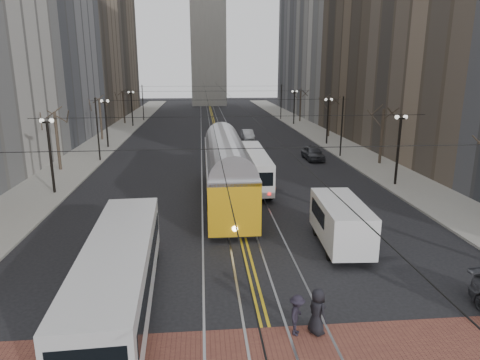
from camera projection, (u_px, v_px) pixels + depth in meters
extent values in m
plane|color=black|center=(262.00, 313.00, 17.03)|extent=(260.00, 260.00, 0.00)
cube|color=gray|center=(109.00, 139.00, 59.07)|extent=(5.00, 140.00, 0.15)
cube|color=gray|center=(321.00, 136.00, 61.68)|extent=(5.00, 140.00, 0.15)
cube|color=gray|center=(218.00, 138.00, 60.39)|extent=(4.80, 130.00, 0.02)
cube|color=gold|center=(218.00, 138.00, 60.39)|extent=(0.42, 130.00, 0.01)
cube|color=slate|center=(17.00, 8.00, 54.85)|extent=(16.00, 20.00, 34.00)
cube|color=brown|center=(91.00, 18.00, 92.64)|extent=(16.00, 20.00, 40.00)
cube|color=brown|center=(399.00, 12.00, 59.28)|extent=(16.00, 20.00, 34.00)
cube|color=slate|center=(322.00, 21.00, 97.07)|extent=(16.00, 20.00, 40.00)
cylinder|color=black|center=(51.00, 159.00, 32.48)|extent=(0.20, 0.20, 5.60)
cylinder|color=black|center=(107.00, 125.00, 51.75)|extent=(0.20, 0.20, 5.60)
cylinder|color=black|center=(132.00, 110.00, 71.03)|extent=(0.20, 0.20, 5.60)
cylinder|color=black|center=(398.00, 153.00, 34.86)|extent=(0.20, 0.20, 5.60)
cylinder|color=black|center=(328.00, 123.00, 54.13)|extent=(0.20, 0.20, 5.60)
cylinder|color=black|center=(294.00, 109.00, 73.40)|extent=(0.20, 0.20, 5.60)
cylinder|color=#382D23|center=(58.00, 142.00, 40.01)|extent=(0.28, 0.28, 5.60)
cylinder|color=#382D23|center=(101.00, 120.00, 57.36)|extent=(0.28, 0.28, 5.60)
cylinder|color=#382D23|center=(124.00, 108.00, 74.71)|extent=(0.28, 0.28, 5.60)
cylinder|color=#382D23|center=(381.00, 137.00, 42.74)|extent=(0.28, 0.28, 5.60)
cylinder|color=#382D23|center=(329.00, 117.00, 60.09)|extent=(0.28, 0.28, 5.60)
cylinder|color=#382D23|center=(300.00, 106.00, 77.43)|extent=(0.28, 0.28, 5.60)
cylinder|color=black|center=(206.00, 94.00, 58.75)|extent=(0.03, 120.00, 0.03)
cylinder|color=black|center=(228.00, 94.00, 59.01)|extent=(0.03, 120.00, 0.03)
cylinder|color=black|center=(98.00, 130.00, 43.98)|extent=(0.16, 0.16, 6.60)
cylinder|color=black|center=(143.00, 103.00, 78.68)|extent=(0.16, 0.16, 6.60)
cylinder|color=black|center=(342.00, 127.00, 46.22)|extent=(0.16, 0.16, 6.60)
cylinder|color=black|center=(281.00, 102.00, 80.92)|extent=(0.16, 0.16, 6.60)
cube|color=#BCBCBC|center=(120.00, 277.00, 16.84)|extent=(2.94, 11.82, 2.93)
cube|color=#CB9112|center=(227.00, 176.00, 30.96)|extent=(3.00, 15.91, 3.75)
cube|color=silver|center=(251.00, 169.00, 35.40)|extent=(2.54, 10.91, 2.84)
cube|color=silver|center=(341.00, 225.00, 23.05)|extent=(2.54, 5.89, 2.55)
imported|color=#393B40|center=(313.00, 153.00, 45.57)|extent=(1.88, 4.39, 1.48)
imported|color=#AFB3B7|center=(248.00, 135.00, 58.47)|extent=(1.56, 4.08, 1.33)
imported|color=black|center=(317.00, 311.00, 15.51)|extent=(0.87, 1.02, 1.77)
imported|color=black|center=(297.00, 315.00, 15.47)|extent=(0.94, 1.16, 1.56)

